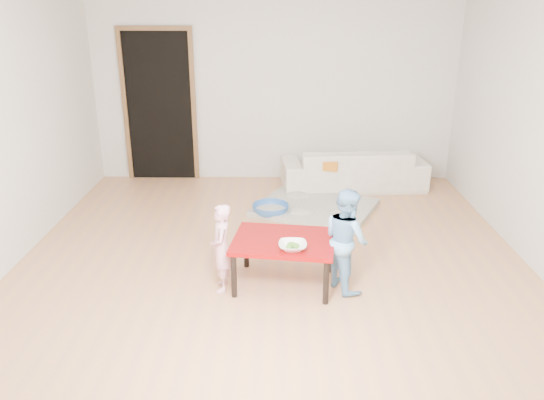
{
  "coord_description": "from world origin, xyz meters",
  "views": [
    {
      "loc": [
        0.05,
        -4.88,
        2.4
      ],
      "look_at": [
        0.0,
        -0.2,
        0.65
      ],
      "focal_mm": 35.0,
      "sensor_mm": 36.0,
      "label": 1
    }
  ],
  "objects_px": {
    "sofa": "(353,168)",
    "bowl": "(293,246)",
    "child_pink": "(221,248)",
    "basin": "(271,210)",
    "red_table": "(284,262)",
    "child_blue": "(346,239)"
  },
  "relations": [
    {
      "from": "child_pink",
      "to": "red_table",
      "type": "bearing_deg",
      "value": 94.03
    },
    {
      "from": "basin",
      "to": "sofa",
      "type": "bearing_deg",
      "value": 42.81
    },
    {
      "from": "child_pink",
      "to": "child_blue",
      "type": "distance_m",
      "value": 1.09
    },
    {
      "from": "red_table",
      "to": "bowl",
      "type": "xyz_separation_m",
      "value": [
        0.07,
        -0.2,
        0.25
      ]
    },
    {
      "from": "red_table",
      "to": "basin",
      "type": "distance_m",
      "value": 1.67
    },
    {
      "from": "child_blue",
      "to": "child_pink",
      "type": "bearing_deg",
      "value": 66.36
    },
    {
      "from": "red_table",
      "to": "bowl",
      "type": "distance_m",
      "value": 0.33
    },
    {
      "from": "bowl",
      "to": "basin",
      "type": "bearing_deg",
      "value": 96.54
    },
    {
      "from": "sofa",
      "to": "red_table",
      "type": "distance_m",
      "value": 2.86
    },
    {
      "from": "red_table",
      "to": "child_blue",
      "type": "height_order",
      "value": "child_blue"
    },
    {
      "from": "sofa",
      "to": "bowl",
      "type": "relative_size",
      "value": 8.04
    },
    {
      "from": "red_table",
      "to": "basin",
      "type": "bearing_deg",
      "value": 94.83
    },
    {
      "from": "red_table",
      "to": "child_pink",
      "type": "relative_size",
      "value": 1.12
    },
    {
      "from": "sofa",
      "to": "red_table",
      "type": "relative_size",
      "value": 2.16
    },
    {
      "from": "bowl",
      "to": "child_blue",
      "type": "xyz_separation_m",
      "value": [
        0.47,
        0.16,
        -0.01
      ]
    },
    {
      "from": "red_table",
      "to": "basin",
      "type": "height_order",
      "value": "red_table"
    },
    {
      "from": "child_pink",
      "to": "basin",
      "type": "distance_m",
      "value": 1.82
    },
    {
      "from": "bowl",
      "to": "red_table",
      "type": "bearing_deg",
      "value": 109.78
    },
    {
      "from": "bowl",
      "to": "basin",
      "type": "xyz_separation_m",
      "value": [
        -0.21,
        1.86,
        -0.41
      ]
    },
    {
      "from": "child_pink",
      "to": "sofa",
      "type": "bearing_deg",
      "value": 146.03
    },
    {
      "from": "bowl",
      "to": "child_pink",
      "type": "bearing_deg",
      "value": 169.58
    },
    {
      "from": "sofa",
      "to": "child_pink",
      "type": "bearing_deg",
      "value": 56.15
    }
  ]
}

